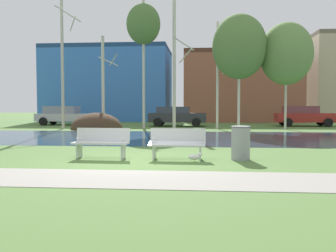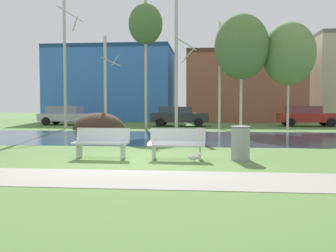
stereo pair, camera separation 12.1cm
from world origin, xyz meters
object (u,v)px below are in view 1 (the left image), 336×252
at_px(bench_left, 101,142).
at_px(parked_van_nearest_silver, 65,115).
at_px(seagull, 195,157).
at_px(bench_right, 177,143).
at_px(trash_bin, 241,142).
at_px(parked_hatch_third_red, 304,116).
at_px(parked_sedan_second_dark, 177,116).

relative_size(bench_left, parked_van_nearest_silver, 0.36).
xyz_separation_m(seagull, parked_van_nearest_silver, (-10.54, 18.44, 0.65)).
xyz_separation_m(bench_right, trash_bin, (1.78, 0.05, 0.02)).
height_order(seagull, parked_hatch_third_red, parked_hatch_third_red).
xyz_separation_m(bench_left, trash_bin, (3.99, 0.05, 0.02)).
bearing_deg(bench_right, parked_hatch_third_red, 65.06).
relative_size(trash_bin, parked_sedan_second_dark, 0.22).
height_order(bench_left, parked_van_nearest_silver, parked_van_nearest_silver).
height_order(parked_van_nearest_silver, parked_sedan_second_dark, parked_van_nearest_silver).
bearing_deg(bench_left, parked_van_nearest_silver, 113.44).
bearing_deg(bench_left, parked_hatch_third_red, 59.53).
distance_m(parked_van_nearest_silver, parked_hatch_third_red, 18.35).
relative_size(bench_right, parked_sedan_second_dark, 0.38).
bearing_deg(bench_right, parked_van_nearest_silver, 119.06).
bearing_deg(trash_bin, parked_sedan_second_dark, 99.56).
distance_m(bench_left, parked_hatch_third_red, 20.75).
bearing_deg(parked_hatch_third_red, parked_sedan_second_dark, -175.89).
xyz_separation_m(parked_van_nearest_silver, parked_hatch_third_red, (18.34, -0.16, 0.01)).
xyz_separation_m(seagull, parked_hatch_third_red, (7.81, 18.28, 0.66)).
height_order(seagull, parked_van_nearest_silver, parked_van_nearest_silver).
relative_size(seagull, parked_hatch_third_red, 0.10).
height_order(bench_left, bench_right, same).
distance_m(bench_right, parked_sedan_second_dark, 17.25).
height_order(parked_van_nearest_silver, parked_hatch_third_red, parked_hatch_third_red).
bearing_deg(parked_sedan_second_dark, parked_van_nearest_silver, 174.63).
bearing_deg(parked_hatch_third_red, bench_right, -114.94).
relative_size(parked_sedan_second_dark, parked_hatch_third_red, 1.00).
bearing_deg(parked_van_nearest_silver, parked_hatch_third_red, -0.50).
relative_size(bench_left, parked_sedan_second_dark, 0.38).
height_order(seagull, parked_sedan_second_dark, parked_sedan_second_dark).
relative_size(bench_right, seagull, 3.91).
height_order(bench_right, parked_sedan_second_dark, parked_sedan_second_dark).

